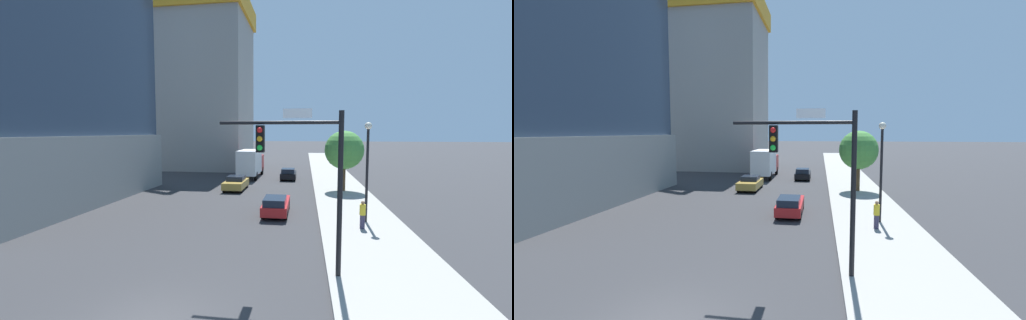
% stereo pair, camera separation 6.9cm
% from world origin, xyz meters
% --- Properties ---
extents(sidewalk, '(5.12, 120.00, 0.15)m').
position_xyz_m(sidewalk, '(7.92, 20.00, 0.07)').
color(sidewalk, '#9E9B93').
rests_on(sidewalk, ground).
extents(construction_building, '(16.79, 14.13, 35.16)m').
position_xyz_m(construction_building, '(-11.84, 42.58, 14.48)').
color(construction_building, '#9E9B93').
rests_on(construction_building, ground).
extents(traffic_light_pole, '(4.78, 0.48, 6.46)m').
position_xyz_m(traffic_light_pole, '(4.38, 4.10, 4.55)').
color(traffic_light_pole, black).
rests_on(traffic_light_pole, sidewalk).
extents(street_lamp, '(0.44, 0.44, 6.17)m').
position_xyz_m(street_lamp, '(8.23, 12.19, 4.16)').
color(street_lamp, black).
rests_on(street_lamp, sidewalk).
extents(street_tree, '(3.65, 3.65, 5.72)m').
position_xyz_m(street_tree, '(8.10, 23.03, 4.02)').
color(street_tree, brown).
rests_on(street_tree, sidewalk).
extents(car_red, '(1.72, 4.59, 1.36)m').
position_xyz_m(car_red, '(2.48, 13.72, 0.69)').
color(car_red, red).
rests_on(car_red, ground).
extents(car_black, '(1.80, 4.16, 1.41)m').
position_xyz_m(car_black, '(2.48, 30.58, 0.70)').
color(car_black, black).
rests_on(car_black, ground).
extents(car_gold, '(1.93, 4.22, 1.39)m').
position_xyz_m(car_gold, '(-2.31, 22.71, 0.69)').
color(car_gold, '#AD8938').
rests_on(car_gold, ground).
extents(box_truck, '(2.33, 7.94, 3.52)m').
position_xyz_m(box_truck, '(-2.31, 31.54, 1.94)').
color(box_truck, '#B21E1E').
rests_on(box_truck, ground).
extents(pedestrian_yellow_shirt, '(0.34, 0.34, 1.63)m').
position_xyz_m(pedestrian_yellow_shirt, '(7.76, 10.65, 0.98)').
color(pedestrian_yellow_shirt, '#38334C').
rests_on(pedestrian_yellow_shirt, sidewalk).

